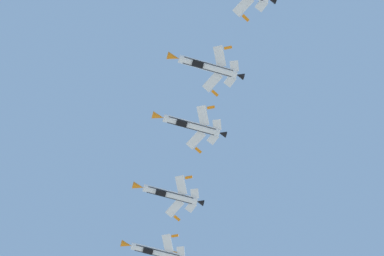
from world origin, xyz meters
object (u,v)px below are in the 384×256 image
fighter_jet_left_wing (206,66)px  fighter_jet_right_wing (190,125)px  fighter_jet_right_outer (156,252)px  fighter_jet_left_outer (169,194)px

fighter_jet_left_wing → fighter_jet_right_wing: bearing=-2.1°
fighter_jet_left_wing → fighter_jet_right_wing: 13.20m
fighter_jet_left_wing → fighter_jet_right_outer: (-10.32, 43.93, -0.26)m
fighter_jet_right_wing → fighter_jet_left_outer: 16.89m
fighter_jet_right_wing → fighter_jet_left_outer: bearing=-0.6°
fighter_jet_left_outer → fighter_jet_right_outer: (-2.90, 14.76, -0.13)m
fighter_jet_right_wing → fighter_jet_right_outer: bearing=-2.4°
fighter_jet_left_wing → fighter_jet_right_outer: fighter_jet_left_wing is taller
fighter_jet_right_outer → fighter_jet_right_wing: bearing=177.6°
fighter_jet_left_wing → fighter_jet_left_outer: size_ratio=1.00×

